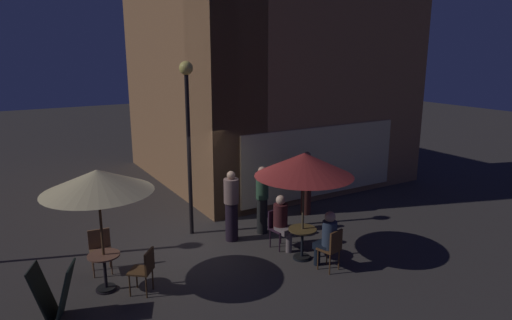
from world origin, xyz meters
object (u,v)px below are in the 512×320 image
cafe_table_0 (302,238)px  patron_seated_1 (327,237)px  patron_standing_4 (306,183)px  cafe_table_1 (105,267)px  patio_umbrella_1 (97,182)px  street_lamp_near_corner (188,116)px  menu_sandwich_board (54,293)px  patron_standing_2 (262,200)px  patron_standing_3 (231,206)px  cafe_chair_2 (100,247)px  cafe_chair_3 (145,267)px  cafe_chair_1 (332,246)px  patron_seated_0 (282,219)px  patio_umbrella_0 (304,165)px  cafe_chair_0 (278,225)px

cafe_table_0 → patron_seated_1: 0.72m
patron_seated_1 → patron_standing_4: patron_standing_4 is taller
cafe_table_1 → patio_umbrella_1: size_ratio=0.31×
street_lamp_near_corner → menu_sandwich_board: size_ratio=4.27×
patron_standing_2 → patron_standing_4: (1.78, 0.53, 0.03)m
menu_sandwich_board → patron_standing_3: bearing=42.0°
cafe_chair_2 → patron_seated_1: (4.12, -2.35, 0.19)m
street_lamp_near_corner → cafe_table_0: 3.93m
cafe_chair_3 → patron_standing_3: size_ratio=0.51×
cafe_table_1 → patio_umbrella_1: patio_umbrella_1 is taller
patron_seated_1 → patron_standing_4: bearing=-42.5°
street_lamp_near_corner → patron_seated_1: size_ratio=3.30×
cafe_chair_1 → cafe_chair_3: (-3.63, 1.11, -0.02)m
cafe_chair_3 → patron_seated_0: 3.37m
patio_umbrella_1 → cafe_chair_3: 1.84m
cafe_chair_1 → patio_umbrella_0: bearing=0.0°
patio_umbrella_1 → cafe_chair_2: patio_umbrella_1 is taller
cafe_table_1 → patron_seated_1: size_ratio=0.57×
patio_umbrella_1 → cafe_chair_0: size_ratio=2.70×
street_lamp_near_corner → cafe_chair_3: 3.84m
patron_seated_0 → patron_seated_1: patron_seated_1 is taller
patio_umbrella_1 → patron_standing_4: 6.16m
cafe_chair_3 → patron_seated_0: size_ratio=0.68×
patio_umbrella_1 → cafe_chair_2: bearing=83.0°
cafe_table_1 → patio_umbrella_0: patio_umbrella_0 is taller
cafe_chair_0 → cafe_chair_1: 1.63m
street_lamp_near_corner → cafe_table_1: size_ratio=5.76×
cafe_table_0 → patron_standing_2: (0.00, 1.71, 0.41)m
patron_standing_2 → patron_standing_3: (-0.87, -0.01, -0.01)m
cafe_table_1 → menu_sandwich_board: bearing=-148.2°
cafe_chair_3 → cafe_table_0: bearing=-146.1°
cafe_chair_0 → patron_standing_2: 0.97m
cafe_chair_2 → patron_seated_0: size_ratio=0.69×
menu_sandwich_board → patron_seated_0: patron_seated_0 is taller
cafe_table_1 → cafe_chair_2: 0.87m
menu_sandwich_board → patron_seated_1: size_ratio=0.77×
street_lamp_near_corner → patio_umbrella_1: 3.17m
cafe_table_0 → patron_standing_4: size_ratio=0.39×
patron_standing_4 → patron_seated_1: bearing=-88.3°
cafe_table_0 → cafe_table_1: 4.16m
cafe_table_0 → patron_standing_2: 1.76m
cafe_table_0 → patron_standing_4: bearing=51.6°
menu_sandwich_board → cafe_table_1: 1.15m
cafe_chair_1 → cafe_chair_2: 4.84m
patio_umbrella_0 → patron_seated_0: 1.58m
cafe_table_1 → cafe_chair_1: bearing=-20.9°
patron_standing_2 → patron_standing_3: bearing=-76.7°
cafe_chair_3 → patio_umbrella_0: bearing=-146.1°
cafe_table_1 → cafe_chair_0: (3.96, -0.03, 0.05)m
patron_standing_2 → patron_standing_3: 0.87m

